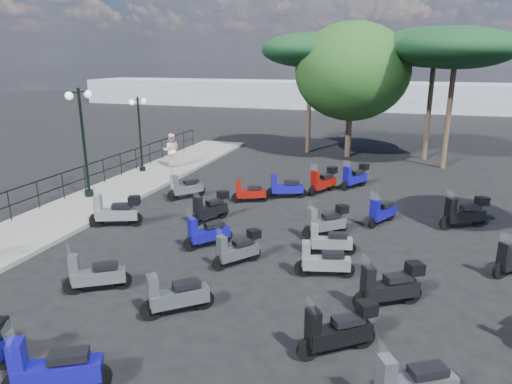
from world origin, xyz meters
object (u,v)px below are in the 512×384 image
(scooter_26, at_px, (464,213))
(broadleaf_tree, at_px, (352,72))
(pine_2, at_px, (311,50))
(scooter_24, at_px, (389,287))
(lamp_post_1, at_px, (83,136))
(scooter_20, at_px, (382,212))
(scooter_19, at_px, (326,222))
(scooter_21, at_px, (355,177))
(lamp_post_2, at_px, (140,129))
(scooter_15, at_px, (323,181))
(pine_0, at_px, (436,47))
(pine_1, at_px, (456,48))
(scooter_5, at_px, (186,188))
(scooter_6, at_px, (53,370))
(scooter_7, at_px, (238,250))
(scooter_2, at_px, (95,275))
(scooter_3, at_px, (116,212))
(scooter_8, at_px, (207,233))
(scooter_17, at_px, (338,331))
(scooter_4, at_px, (210,208))
(pedestrian_far, at_px, (171,150))
(scooter_13, at_px, (323,262))
(scooter_14, at_px, (329,241))
(scooter_12, at_px, (176,296))
(scooter_9, at_px, (249,193))
(scooter_10, at_px, (285,188))

(scooter_26, xyz_separation_m, broadleaf_tree, (-5.33, 11.08, 4.43))
(pine_2, bearing_deg, scooter_24, -72.58)
(lamp_post_1, relative_size, scooter_20, 2.97)
(scooter_19, distance_m, scooter_26, 4.96)
(scooter_19, relative_size, scooter_21, 0.90)
(lamp_post_2, height_order, scooter_15, lamp_post_2)
(pine_0, distance_m, pine_1, 2.31)
(scooter_5, bearing_deg, lamp_post_1, 56.73)
(scooter_21, bearing_deg, pine_0, -80.23)
(scooter_6, height_order, scooter_7, scooter_6)
(lamp_post_2, bearing_deg, pine_2, 59.92)
(lamp_post_2, xyz_separation_m, scooter_24, (12.56, -9.77, -1.75))
(scooter_5, xyz_separation_m, pine_2, (2.87, 11.41, 5.69))
(scooter_2, relative_size, scooter_3, 0.84)
(scooter_8, xyz_separation_m, scooter_17, (4.64, -4.16, 0.06))
(scooter_5, bearing_deg, scooter_2, 137.74)
(scooter_7, bearing_deg, scooter_2, 78.90)
(pine_1, bearing_deg, scooter_4, -126.57)
(scooter_6, distance_m, pine_0, 24.48)
(scooter_3, height_order, pine_1, pine_1)
(pedestrian_far, relative_size, scooter_20, 1.19)
(scooter_3, relative_size, pine_1, 0.24)
(scooter_19, bearing_deg, scooter_4, 47.15)
(scooter_24, bearing_deg, scooter_13, 26.47)
(scooter_5, bearing_deg, scooter_26, -143.37)
(scooter_14, bearing_deg, scooter_7, 109.51)
(scooter_4, xyz_separation_m, broadleaf_tree, (3.34, 13.13, 4.46))
(scooter_24, bearing_deg, scooter_6, 99.55)
(lamp_post_1, distance_m, scooter_20, 12.06)
(scooter_5, relative_size, scooter_17, 0.97)
(scooter_13, xyz_separation_m, scooter_21, (-0.13, 9.25, 0.07))
(pedestrian_far, distance_m, scooter_12, 14.67)
(scooter_9, xyz_separation_m, scooter_10, (1.27, 1.03, 0.05))
(scooter_17, distance_m, scooter_19, 6.33)
(scooter_9, distance_m, scooter_21, 5.27)
(scooter_12, height_order, pine_1, pine_1)
(scooter_14, bearing_deg, scooter_15, -1.89)
(scooter_4, height_order, scooter_12, scooter_12)
(scooter_5, height_order, scooter_26, scooter_26)
(scooter_17, bearing_deg, scooter_20, -39.83)
(scooter_14, distance_m, scooter_24, 3.16)
(scooter_12, bearing_deg, pine_1, -61.46)
(pine_2, bearing_deg, scooter_14, -76.12)
(pedestrian_far, distance_m, scooter_6, 17.08)
(lamp_post_1, bearing_deg, scooter_17, -26.55)
(scooter_6, distance_m, scooter_12, 3.12)
(scooter_8, height_order, scooter_24, scooter_24)
(scooter_3, bearing_deg, scooter_24, -126.80)
(scooter_9, distance_m, scooter_24, 8.89)
(scooter_2, distance_m, scooter_12, 2.46)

